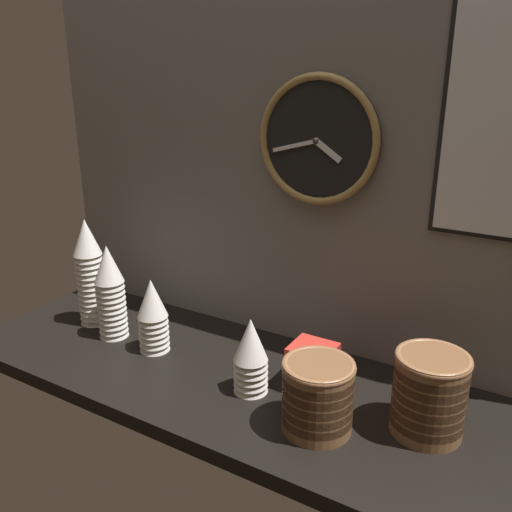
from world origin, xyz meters
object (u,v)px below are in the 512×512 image
bowl_stack_far_right (429,393)px  wall_clock (318,141)px  cup_stack_center_left (153,315)px  bowl_stack_right (318,394)px  napkin_dispenser (312,367)px  cup_stack_far_left (90,272)px  cup_stack_left (110,292)px  cup_stack_center_right (251,355)px

bowl_stack_far_right → wall_clock: size_ratio=0.57×
cup_stack_center_left → bowl_stack_right: cup_stack_center_left is taller
napkin_dispenser → bowl_stack_right: bearing=-61.0°
cup_stack_far_left → cup_stack_left: (11.88, -3.54, -2.61)cm
bowl_stack_right → napkin_dispenser: bearing=119.0°
cup_stack_center_left → bowl_stack_far_right: bearing=1.9°
wall_clock → cup_stack_left: bearing=-155.5°
cup_stack_center_left → cup_stack_center_right: (34.34, -3.72, -0.87)cm
cup_stack_center_right → wall_clock: bearing=84.2°
napkin_dispenser → cup_stack_center_right: bearing=-143.8°
cup_stack_center_right → cup_stack_left: (-50.47, 3.99, 4.35)cm
cup_stack_far_left → cup_stack_center_left: 28.91cm
cup_stack_far_left → bowl_stack_right: 83.98cm
cup_stack_far_left → bowl_stack_far_right: (103.87, -1.28, -6.98)cm
cup_stack_left → napkin_dispenser: size_ratio=2.45×
bowl_stack_right → napkin_dispenser: (-7.86, 14.17, -2.86)cm
cup_stack_center_right → bowl_stack_far_right: (41.52, 6.25, -0.02)cm
cup_stack_center_right → bowl_stack_right: (20.27, -5.10, -1.23)cm
cup_stack_far_left → cup_stack_center_right: 63.19cm
cup_stack_center_left → cup_stack_center_right: bearing=-6.2°
bowl_stack_right → napkin_dispenser: size_ratio=1.43×
bowl_stack_far_right → wall_clock: 66.10cm
cup_stack_far_left → cup_stack_center_right: cup_stack_far_left is taller
cup_stack_far_left → napkin_dispenser: 75.59cm
bowl_stack_right → wall_clock: 62.67cm
cup_stack_far_left → cup_stack_center_left: cup_stack_far_left is taller
cup_stack_center_right → bowl_stack_far_right: 41.99cm
cup_stack_center_left → cup_stack_left: cup_stack_left is taller
cup_stack_center_right → cup_stack_left: cup_stack_left is taller
bowl_stack_right → wall_clock: (-17.40, 33.44, 50.06)cm
cup_stack_center_left → napkin_dispenser: 47.32cm
cup_stack_center_right → napkin_dispenser: bearing=36.2°
cup_stack_far_left → cup_stack_left: cup_stack_far_left is taller
cup_stack_center_left → cup_stack_left: size_ratio=0.76×
cup_stack_center_left → bowl_stack_far_right: size_ratio=1.13×
cup_stack_center_right → wall_clock: wall_clock is taller
bowl_stack_far_right → wall_clock: wall_clock is taller
bowl_stack_right → wall_clock: wall_clock is taller
cup_stack_left → bowl_stack_right: 71.54cm
bowl_stack_far_right → cup_stack_center_left: bearing=-178.1°
bowl_stack_right → cup_stack_center_left: bearing=170.8°
bowl_stack_right → napkin_dispenser: bowl_stack_right is taller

